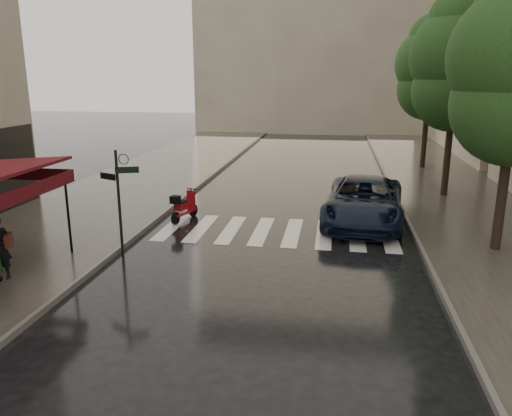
# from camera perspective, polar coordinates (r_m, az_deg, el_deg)

# --- Properties ---
(ground) EXTENTS (120.00, 120.00, 0.00)m
(ground) POSITION_cam_1_polar(r_m,az_deg,el_deg) (12.12, -15.41, -10.46)
(ground) COLOR black
(ground) RESTS_ON ground
(sidewalk_near) EXTENTS (6.00, 60.00, 0.12)m
(sidewalk_near) POSITION_cam_1_polar(r_m,az_deg,el_deg) (24.32, -13.65, 2.53)
(sidewalk_near) COLOR #38332D
(sidewalk_near) RESTS_ON ground
(sidewalk_far) EXTENTS (5.50, 60.00, 0.12)m
(sidewalk_far) POSITION_cam_1_polar(r_m,az_deg,el_deg) (23.14, 22.44, 1.19)
(sidewalk_far) COLOR #38332D
(sidewalk_far) RESTS_ON ground
(curb_near) EXTENTS (0.12, 60.00, 0.16)m
(curb_near) POSITION_cam_1_polar(r_m,az_deg,el_deg) (23.33, -6.71, 2.37)
(curb_near) COLOR #595651
(curb_near) RESTS_ON ground
(curb_far) EXTENTS (0.12, 60.00, 0.16)m
(curb_far) POSITION_cam_1_polar(r_m,az_deg,el_deg) (22.64, 15.55, 1.54)
(curb_far) COLOR #595651
(curb_far) RESTS_ON ground
(crosswalk) EXTENTS (7.85, 3.20, 0.01)m
(crosswalk) POSITION_cam_1_polar(r_m,az_deg,el_deg) (16.80, 2.42, -2.72)
(crosswalk) COLOR silver
(crosswalk) RESTS_ON ground
(signpost) EXTENTS (1.17, 0.29, 3.10)m
(signpost) POSITION_cam_1_polar(r_m,az_deg,el_deg) (14.60, -15.41, 1.48)
(signpost) COLOR black
(signpost) RESTS_ON ground
(backdrop_building) EXTENTS (22.00, 6.00, 20.00)m
(backdrop_building) POSITION_cam_1_polar(r_m,az_deg,el_deg) (48.20, 7.31, 20.60)
(backdrop_building) COLOR gray
(backdrop_building) RESTS_ON ground
(tree_mid) EXTENTS (3.80, 3.80, 8.34)m
(tree_mid) POSITION_cam_1_polar(r_m,az_deg,el_deg) (22.43, 21.95, 15.15)
(tree_mid) COLOR black
(tree_mid) RESTS_ON sidewalk_far
(tree_far) EXTENTS (3.80, 3.80, 8.16)m
(tree_far) POSITION_cam_1_polar(r_m,az_deg,el_deg) (29.34, 19.32, 14.79)
(tree_far) COLOR black
(tree_far) RESTS_ON sidewalk_far
(scooter) EXTENTS (0.71, 1.59, 1.07)m
(scooter) POSITION_cam_1_polar(r_m,az_deg,el_deg) (18.15, -8.27, 0.08)
(scooter) COLOR black
(scooter) RESTS_ON ground
(parked_car) EXTENTS (3.15, 5.93, 1.59)m
(parked_car) POSITION_cam_1_polar(r_m,az_deg,el_deg) (18.03, 12.24, 0.78)
(parked_car) COLOR black
(parked_car) RESTS_ON ground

